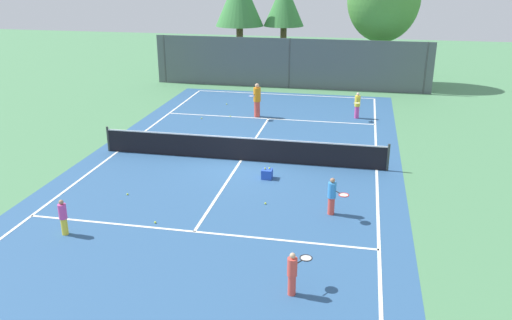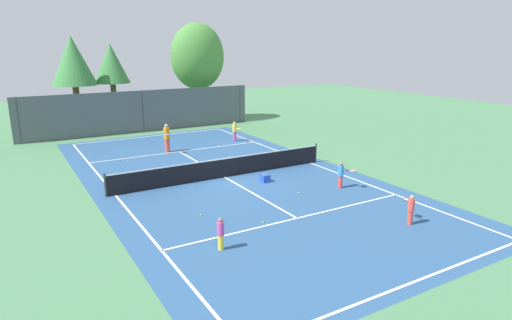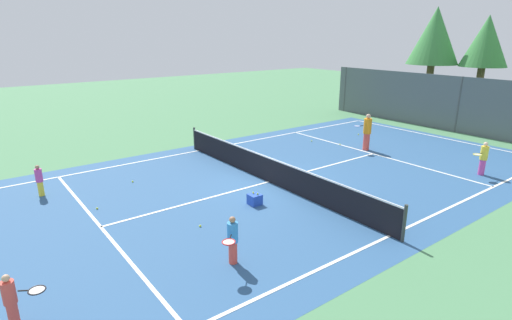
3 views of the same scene
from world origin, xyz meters
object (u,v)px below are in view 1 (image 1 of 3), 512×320
Objects in this scene: player_0 at (357,105)px; player_3 at (332,196)px; tennis_ball_2 at (227,104)px; tennis_ball_3 at (201,155)px; tennis_ball_5 at (230,116)px; player_4 at (293,272)px; tennis_ball_0 at (202,118)px; tennis_ball_1 at (155,222)px; ball_crate at (267,174)px; tennis_ball_4 at (265,203)px; tennis_ball_6 at (128,194)px; player_2 at (257,100)px; player_1 at (63,217)px.

player_3 is at bearing -92.56° from player_0.
tennis_ball_2 and tennis_ball_3 have the same top height.
player_0 is at bearing 8.97° from tennis_ball_5.
player_4 is 16.34m from tennis_ball_5.
tennis_ball_0 is 11.97m from tennis_ball_1.
tennis_ball_3 is at bearing -131.08° from player_0.
ball_crate is at bearing -66.83° from tennis_ball_5.
player_3 is 4.70m from player_4.
tennis_ball_3 is at bearing -82.78° from tennis_ball_2.
player_4 is 2.73× the size of ball_crate.
tennis_ball_4 is 11.10m from tennis_ball_5.
tennis_ball_6 is at bearing -91.07° from tennis_ball_2.
tennis_ball_3 is (-5.81, 4.52, -0.63)m from player_3.
ball_crate is (2.08, -8.41, -0.74)m from player_2.
tennis_ball_3 and tennis_ball_5 have the same top height.
tennis_ball_4 is at bearing 107.81° from player_4.
player_1 reaches higher than ball_crate.
tennis_ball_2 is at bearing 97.22° from tennis_ball_3.
player_0 reaches higher than player_4.
player_2 is 6.68m from tennis_ball_3.
player_3 is 5.69m from tennis_ball_1.
tennis_ball_5 is (-5.44, 15.40, -0.58)m from player_4.
ball_crate reaches higher than tennis_ball_0.
player_0 is 13.99m from tennis_ball_6.
player_2 is 27.21× the size of tennis_ball_4.
ball_crate is at bearing 57.58° from tennis_ball_1.
player_1 reaches higher than tennis_ball_4.
player_0 is 1.21× the size of player_1.
tennis_ball_0 and tennis_ball_2 have the same top height.
tennis_ball_1 is 1.00× the size of tennis_ball_3.
tennis_ball_0 is 1.00× the size of tennis_ball_5.
tennis_ball_2 and tennis_ball_4 have the same top height.
ball_crate is at bearing 47.25° from player_1.
player_2 is at bearing 77.27° from tennis_ball_6.
tennis_ball_3 is (-3.20, 1.89, -0.15)m from ball_crate.
tennis_ball_1 is (-4.74, 2.91, -0.58)m from player_4.
tennis_ball_2 is at bearing 86.95° from player_1.
player_4 is (7.13, -1.70, 0.03)m from player_1.
player_1 is (-8.30, -14.74, -0.13)m from player_0.
player_0 is at bearing 71.11° from ball_crate.
player_0 is at bearing 60.63° from player_1.
player_1 is at bearing -91.40° from tennis_ball_0.
tennis_ball_2 is 8.76m from tennis_ball_3.
tennis_ball_1 and tennis_ball_6 have the same top height.
tennis_ball_5 is at bearing -167.92° from player_2.
player_0 is 1.09× the size of player_3.
tennis_ball_4 is at bearing -69.77° from tennis_ball_5.
tennis_ball_4 is (0.36, -2.30, -0.15)m from ball_crate.
player_4 is 7.56m from ball_crate.
player_2 reaches higher than player_3.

